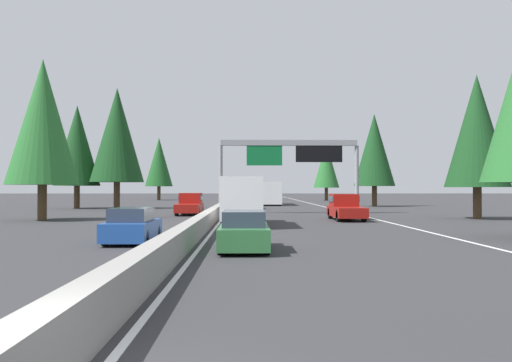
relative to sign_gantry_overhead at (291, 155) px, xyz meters
name	(u,v)px	position (x,y,z in m)	size (l,w,h in m)	color
ground_plane	(230,207)	(17.23, 6.03, -5.28)	(320.00, 320.00, 0.00)	#2D2D30
median_barrier	(232,200)	(37.23, 6.33, -4.83)	(180.00, 0.56, 0.90)	gray
shoulder_stripe_right	(314,204)	(27.23, -5.49, -5.27)	(160.00, 0.16, 0.01)	silver
shoulder_stripe_median	(234,204)	(27.23, 5.78, -5.27)	(160.00, 0.16, 0.01)	silver
sign_gantry_overhead	(291,155)	(0.00, 0.00, 0.00)	(0.50, 12.68, 6.63)	gray
sedan_mid_right	(244,232)	(-28.60, 4.08, -4.59)	(4.40, 1.80, 1.47)	#2D6B38
box_truck_far_left	(242,199)	(-15.05, 4.27, -3.67)	(8.50, 2.40, 2.95)	white
bus_mid_center	(270,192)	(25.25, 0.74, -3.56)	(11.50, 2.55, 3.10)	white
sedan_distant_a	(245,198)	(38.17, 4.24, -4.59)	(4.40, 1.80, 1.47)	silver
minivan_near_center	(245,200)	(11.67, 4.19, -4.33)	(5.00, 1.95, 1.69)	black
pickup_mid_left	(345,207)	(-9.78, -3.13, -4.36)	(5.60, 2.00, 1.86)	maroon
oncoming_near	(132,226)	(-25.68, 8.81, -4.59)	(4.40, 1.80, 1.47)	#1E4793
oncoming_far	(190,204)	(-1.93, 8.88, -4.36)	(5.60, 2.00, 1.86)	maroon
conifer_right_near	(477,131)	(-8.75, -13.18, 1.26)	(4.74, 4.74, 10.76)	#4C3823
conifer_right_mid	(374,150)	(18.44, -11.97, 1.76)	(5.10, 5.10, 11.58)	#4C3823
conifer_right_far	(326,165)	(49.94, -10.62, 1.24)	(4.72, 4.72, 10.72)	#4C3823
conifer_left_foreground	(43,122)	(-9.87, 18.57, 1.74)	(5.08, 5.08, 11.55)	#4C3823
conifer_left_near	(77,146)	(12.26, 23.06, 1.78)	(5.11, 5.11, 11.61)	#4C3823
conifer_left_mid	(117,135)	(11.48, 18.41, 2.91)	(5.92, 5.92, 13.46)	#4C3823
conifer_left_far	(159,162)	(54.46, 20.75, 1.96)	(5.24, 5.24, 11.91)	#4C3823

